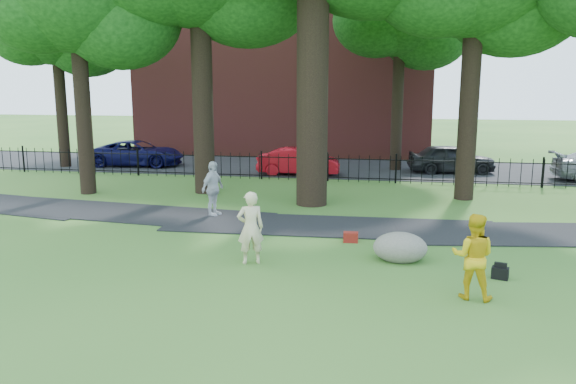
% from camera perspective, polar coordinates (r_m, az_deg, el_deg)
% --- Properties ---
extents(ground, '(120.00, 120.00, 0.00)m').
position_cam_1_polar(ground, '(13.54, -1.76, -7.40)').
color(ground, '#2B5C20').
rests_on(ground, ground).
extents(footpath, '(36.07, 3.85, 0.03)m').
position_cam_1_polar(footpath, '(17.09, 4.28, -3.53)').
color(footpath, black).
rests_on(footpath, ground).
extents(street, '(80.00, 7.00, 0.02)m').
position_cam_1_polar(street, '(29.01, 4.88, 2.43)').
color(street, black).
rests_on(street, ground).
extents(iron_fence, '(44.00, 0.04, 1.20)m').
position_cam_1_polar(iron_fence, '(24.99, 4.01, 2.47)').
color(iron_fence, black).
rests_on(iron_fence, ground).
extents(brick_building, '(18.00, 8.00, 12.00)m').
position_cam_1_polar(brick_building, '(37.22, -0.05, 13.59)').
color(brick_building, maroon).
rests_on(brick_building, ground).
extents(woman, '(0.76, 0.63, 1.77)m').
position_cam_1_polar(woman, '(13.44, -3.83, -3.64)').
color(woman, beige).
rests_on(woman, ground).
extents(man, '(0.96, 0.81, 1.75)m').
position_cam_1_polar(man, '(11.85, 18.29, -6.23)').
color(man, gold).
rests_on(man, ground).
extents(pedestrian, '(0.75, 1.14, 1.81)m').
position_cam_1_polar(pedestrian, '(18.41, -7.65, 0.32)').
color(pedestrian, silver).
rests_on(pedestrian, ground).
extents(boulder, '(1.54, 1.32, 0.77)m').
position_cam_1_polar(boulder, '(14.02, 11.33, -5.33)').
color(boulder, slate).
rests_on(boulder, ground).
extents(lamppost, '(0.36, 0.36, 3.67)m').
position_cam_1_polar(lamppost, '(23.52, -20.03, 4.25)').
color(lamppost, black).
rests_on(lamppost, ground).
extents(backpack, '(0.40, 0.32, 0.27)m').
position_cam_1_polar(backpack, '(13.42, 20.74, -7.70)').
color(backpack, black).
rests_on(backpack, ground).
extents(red_bag, '(0.41, 0.27, 0.27)m').
position_cam_1_polar(red_bag, '(15.48, 6.39, -4.59)').
color(red_bag, maroon).
rests_on(red_bag, ground).
extents(red_sedan, '(3.99, 1.66, 1.28)m').
position_cam_1_polar(red_sedan, '(26.66, 1.07, 3.11)').
color(red_sedan, red).
rests_on(red_sedan, ground).
extents(navy_van, '(4.95, 2.57, 1.33)m').
position_cam_1_polar(navy_van, '(30.71, -15.04, 3.82)').
color(navy_van, '#0C0C3F').
rests_on(navy_van, ground).
extents(grey_car, '(4.29, 2.19, 1.40)m').
position_cam_1_polar(grey_car, '(28.45, 16.26, 3.29)').
color(grey_car, black).
rests_on(grey_car, ground).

